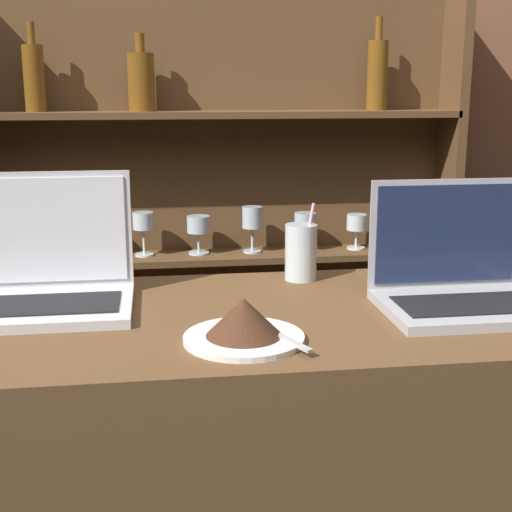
{
  "coord_description": "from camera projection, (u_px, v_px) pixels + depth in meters",
  "views": [
    {
      "loc": [
        -0.11,
        -0.95,
        1.48
      ],
      "look_at": [
        0.07,
        0.32,
        1.18
      ],
      "focal_mm": 50.0,
      "sensor_mm": 36.0,
      "label": 1
    }
  ],
  "objects": [
    {
      "name": "water_glass",
      "position": [
        301.0,
        252.0,
        1.52
      ],
      "size": [
        0.07,
        0.07,
        0.17
      ],
      "color": "silver",
      "rests_on": "bar_counter"
    },
    {
      "name": "cake_plate",
      "position": [
        244.0,
        323.0,
        1.15
      ],
      "size": [
        0.2,
        0.2,
        0.07
      ],
      "color": "white",
      "rests_on": "bar_counter"
    },
    {
      "name": "laptop_far",
      "position": [
        459.0,
        280.0,
        1.33
      ],
      "size": [
        0.31,
        0.23,
        0.23
      ],
      "color": "#ADADB2",
      "rests_on": "bar_counter"
    },
    {
      "name": "back_shelf",
      "position": [
        223.0,
        267.0,
        2.29
      ],
      "size": [
        1.47,
        0.18,
        1.75
      ],
      "color": "brown",
      "rests_on": "ground_plane"
    },
    {
      "name": "laptop_near",
      "position": [
        51.0,
        278.0,
        1.33
      ],
      "size": [
        0.3,
        0.24,
        0.25
      ],
      "color": "silver",
      "rests_on": "bar_counter"
    },
    {
      "name": "back_wall",
      "position": [
        190.0,
        129.0,
        2.25
      ],
      "size": [
        7.0,
        0.06,
        2.7
      ],
      "color": "brown",
      "rests_on": "ground_plane"
    }
  ]
}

